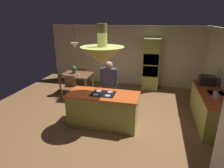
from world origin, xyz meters
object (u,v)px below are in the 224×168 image
kitchen_island (103,109)px  chair_facing_island (69,86)px  potted_plant_on_table (74,69)px  dining_table (77,76)px  microwave_on_counter (207,80)px  person_at_island (109,84)px  oven_tower (151,64)px  canister_sugar (215,94)px  chair_by_back_wall (83,75)px  canister_flour (217,97)px  cup_on_table (79,75)px

kitchen_island → chair_facing_island: bearing=140.4°
chair_facing_island → potted_plant_on_table: potted_plant_on_table is taller
kitchen_island → dining_table: size_ratio=1.68×
chair_facing_island → microwave_on_counter: size_ratio=1.89×
potted_plant_on_table → microwave_on_counter: bearing=-9.1°
person_at_island → dining_table: bearing=140.2°
chair_facing_island → microwave_on_counter: bearing=0.6°
oven_tower → chair_facing_island: bearing=-146.7°
person_at_island → microwave_on_counter: person_at_island is taller
chair_facing_island → oven_tower: bearing=33.3°
person_at_island → canister_sugar: (2.86, -0.27, 0.05)m
chair_by_back_wall → person_at_island: bearing=128.8°
canister_flour → kitchen_island: bearing=-174.9°
oven_tower → chair_facing_island: oven_tower is taller
potted_plant_on_table → canister_flour: 5.06m
potted_plant_on_table → microwave_on_counter: size_ratio=0.65×
oven_tower → microwave_on_counter: (1.74, -1.79, 0.02)m
person_at_island → oven_tower: bearing=66.2°
chair_by_back_wall → cup_on_table: 1.00m
cup_on_table → microwave_on_counter: microwave_on_counter is taller
potted_plant_on_table → canister_flour: bearing=-22.6°
microwave_on_counter → canister_flour: bearing=-90.0°
potted_plant_on_table → canister_flour: canister_flour is taller
dining_table → canister_flour: size_ratio=7.16×
cup_on_table → oven_tower: bearing=27.9°
dining_table → chair_by_back_wall: 0.71m
dining_table → canister_sugar: (4.54, -1.67, 0.33)m
person_at_island → chair_facing_island: bearing=157.3°
chair_facing_island → person_at_island: bearing=-22.7°
canister_flour → potted_plant_on_table: bearing=157.4°
canister_sugar → microwave_on_counter: 1.02m
kitchen_island → potted_plant_on_table: (-1.83, 2.20, 0.47)m
dining_table → canister_flour: canister_flour is taller
dining_table → potted_plant_on_table: potted_plant_on_table is taller
oven_tower → canister_flour: 3.46m
chair_by_back_wall → canister_flour: size_ratio=5.44×
kitchen_island → chair_by_back_wall: (-1.70, 2.79, 0.04)m
person_at_island → canister_flour: person_at_island is taller
chair_facing_island → cup_on_table: bearing=67.2°
potted_plant_on_table → person_at_island: bearing=-39.6°
chair_by_back_wall → cup_on_table: chair_by_back_wall is taller
kitchen_island → dining_table: kitchen_island is taller
cup_on_table → chair_by_back_wall: bearing=101.7°
cup_on_table → microwave_on_counter: size_ratio=0.20×
oven_tower → microwave_on_counter: oven_tower is taller
oven_tower → canister_sugar: (1.74, -2.81, -0.04)m
dining_table → canister_flour: 4.91m
oven_tower → canister_sugar: bearing=-58.2°
cup_on_table → microwave_on_counter: 4.37m
canister_flour → canister_sugar: 0.18m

